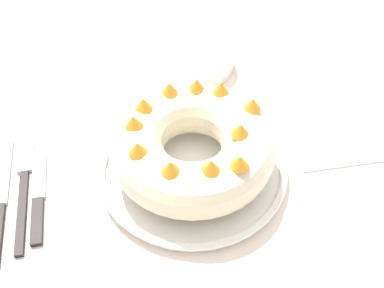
{
  "coord_description": "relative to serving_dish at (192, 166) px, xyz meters",
  "views": [
    {
      "loc": [
        -0.11,
        -0.43,
        1.27
      ],
      "look_at": [
        -0.02,
        0.0,
        0.78
      ],
      "focal_mm": 42.0,
      "sensor_mm": 36.0,
      "label": 1
    }
  ],
  "objects": [
    {
      "name": "serving_knife",
      "position": [
        -0.29,
        -0.02,
        -0.01
      ],
      "size": [
        0.02,
        0.23,
        0.01
      ],
      "rotation": [
        0.0,
        0.0,
        0.06
      ],
      "color": "black",
      "rests_on": "dining_table"
    },
    {
      "name": "bundt_cake",
      "position": [
        0.0,
        -0.0,
        0.05
      ],
      "size": [
        0.24,
        0.24,
        0.1
      ],
      "color": "beige",
      "rests_on": "serving_dish"
    },
    {
      "name": "cake_knife",
      "position": [
        -0.24,
        -0.02,
        -0.01
      ],
      "size": [
        0.02,
        0.18,
        0.01
      ],
      "rotation": [
        0.0,
        0.0,
        0.05
      ],
      "color": "black",
      "rests_on": "dining_table"
    },
    {
      "name": "dining_table",
      "position": [
        0.02,
        -0.0,
        -0.09
      ],
      "size": [
        1.19,
        1.3,
        0.72
      ],
      "color": "beige",
      "rests_on": "ground_plane"
    },
    {
      "name": "napkin",
      "position": [
        0.25,
        0.02,
        -0.01
      ],
      "size": [
        0.17,
        0.12,
        0.0
      ],
      "primitive_type": "cube",
      "rotation": [
        0.0,
        0.0,
        -0.02
      ],
      "color": "white",
      "rests_on": "dining_table"
    },
    {
      "name": "side_bowl",
      "position": [
        0.06,
        0.25,
        0.01
      ],
      "size": [
        0.13,
        0.13,
        0.04
      ],
      "primitive_type": "cylinder",
      "color": "white",
      "rests_on": "dining_table"
    },
    {
      "name": "fork",
      "position": [
        -0.26,
        0.01,
        -0.01
      ],
      "size": [
        0.02,
        0.21,
        0.01
      ],
      "rotation": [
        0.0,
        0.0,
        -0.04
      ],
      "color": "black",
      "rests_on": "dining_table"
    },
    {
      "name": "serving_dish",
      "position": [
        0.0,
        0.0,
        0.0
      ],
      "size": [
        0.29,
        0.29,
        0.02
      ],
      "color": "white",
      "rests_on": "dining_table"
    }
  ]
}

